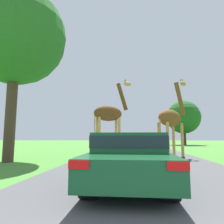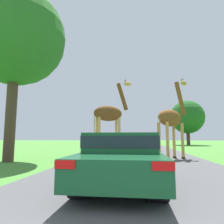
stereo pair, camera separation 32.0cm
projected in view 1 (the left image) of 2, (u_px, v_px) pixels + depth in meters
name	position (u px, v px, depth m)	size (l,w,h in m)	color
road	(135.00, 146.00, 29.92)	(7.21, 120.00, 0.00)	#4C4C4F
giraffe_near_road	(110.00, 116.00, 12.71)	(2.51, 1.57, 5.12)	tan
giraffe_companion	(171.00, 119.00, 11.78)	(2.33, 2.22, 5.00)	tan
car_lead_maroon	(129.00, 156.00, 5.36)	(1.95, 4.37, 1.35)	#144C28
car_queue_right	(127.00, 143.00, 18.93)	(1.76, 4.80, 1.35)	navy
car_queue_left	(115.00, 141.00, 26.09)	(1.81, 4.04, 1.26)	black
car_far_ahead	(144.00, 141.00, 30.25)	(1.70, 4.33, 1.38)	maroon
tree_left_edge	(184.00, 117.00, 32.42)	(5.33, 5.33, 7.16)	#4C3828
tree_centre_back	(16.00, 36.00, 10.81)	(5.33, 5.33, 9.39)	#4C3828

